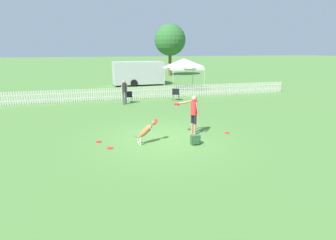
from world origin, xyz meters
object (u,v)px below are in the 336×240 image
canopy_tent_main (184,64)px  folding_chair_center (176,93)px  leaping_dog (147,130)px  backpack_on_grass (195,140)px  frisbee_near_handler (227,133)px  equipment_trailer (138,73)px  folding_chair_blue_left (129,96)px  frisbee_near_dog (99,142)px  spectator_standing (124,90)px  frisbee_midfield (110,148)px  handler_person (193,110)px  tree_left_grove (170,40)px

canopy_tent_main → folding_chair_center: bearing=-114.8°
leaping_dog → backpack_on_grass: size_ratio=2.80×
frisbee_near_handler → equipment_trailer: size_ratio=0.04×
frisbee_near_handler → folding_chair_center: 7.73m
folding_chair_blue_left → frisbee_near_handler: bearing=121.4°
frisbee_near_dog → spectator_standing: size_ratio=0.14×
frisbee_midfield → canopy_tent_main: size_ratio=0.08×
leaping_dog → handler_person: bearing=90.2°
handler_person → folding_chair_blue_left: bearing=-2.4°
frisbee_near_dog → backpack_on_grass: bearing=-19.5°
folding_chair_center → equipment_trailer: bearing=-59.9°
folding_chair_center → spectator_standing: bearing=28.4°
frisbee_near_dog → folding_chair_blue_left: size_ratio=0.27×
canopy_tent_main → spectator_standing: (-5.84, -5.17, -1.30)m
frisbee_midfield → folding_chair_blue_left: size_ratio=0.27×
frisbee_near_handler → equipment_trailer: equipment_trailer is taller
folding_chair_blue_left → spectator_standing: bearing=59.5°
folding_chair_center → tree_left_grove: bearing=-82.4°
equipment_trailer → canopy_tent_main: bearing=-51.6°
frisbee_near_dog → folding_chair_center: folding_chair_center is taller
frisbee_near_handler → folding_chair_blue_left: (-3.24, 7.73, 0.47)m
frisbee_near_dog → spectator_standing: spectator_standing is taller
leaping_dog → spectator_standing: size_ratio=0.66×
backpack_on_grass → spectator_standing: (-1.73, 8.27, 0.78)m
folding_chair_center → equipment_trailer: (-1.22, 8.93, 0.71)m
leaping_dog → folding_chair_center: leaping_dog is taller
equipment_trailer → backpack_on_grass: bearing=-93.4°
folding_chair_blue_left → spectator_standing: (-0.34, -0.41, 0.48)m
handler_person → tree_left_grove: 26.01m
backpack_on_grass → frisbee_near_handler: bearing=27.3°
backpack_on_grass → canopy_tent_main: 14.21m
leaping_dog → tree_left_grove: tree_left_grove is taller
frisbee_near_dog → equipment_trailer: size_ratio=0.04×
handler_person → frisbee_near_dog: 4.04m
handler_person → folding_chair_blue_left: (-1.75, 7.45, -0.56)m
frisbee_midfield → frisbee_near_dog: bearing=115.5°
handler_person → canopy_tent_main: bearing=-32.7°
canopy_tent_main → spectator_standing: size_ratio=1.76×
handler_person → canopy_tent_main: (3.75, 12.21, 1.22)m
folding_chair_center → canopy_tent_main: bearing=-92.5°
canopy_tent_main → equipment_trailer: bearing=129.6°
frisbee_near_dog → folding_chair_blue_left: 7.74m
folding_chair_center → equipment_trailer: equipment_trailer is taller
frisbee_midfield → equipment_trailer: (3.85, 17.14, 1.22)m
backpack_on_grass → equipment_trailer: size_ratio=0.07×
equipment_trailer → frisbee_near_handler: bearing=-87.2°
frisbee_near_handler → tree_left_grove: 26.15m
folding_chair_center → spectator_standing: spectator_standing is taller
handler_person → folding_chair_center: 7.61m
frisbee_near_handler → equipment_trailer: (-1.17, 16.65, 1.22)m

